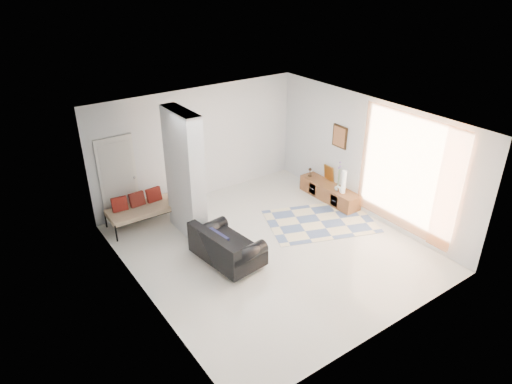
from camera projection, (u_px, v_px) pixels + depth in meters
floor at (271, 248)px, 9.67m from camera, size 6.00×6.00×0.00m
ceiling at (273, 121)px, 8.39m from camera, size 6.00×6.00×0.00m
wall_back at (199, 144)px, 11.21m from camera, size 6.00×0.00×6.00m
wall_front at (392, 262)px, 6.84m from camera, size 6.00×0.00×6.00m
wall_left at (140, 231)px, 7.62m from camera, size 0.00×6.00×6.00m
wall_right at (368, 158)px, 10.44m from camera, size 0.00×6.00×6.00m
partition_column at (185, 174)px, 9.63m from camera, size 0.35×1.20×2.80m
hallway_door at (118, 180)px, 10.28m from camera, size 0.85×0.06×2.04m
curtain at (407, 174)px, 9.54m from camera, size 0.00×2.55×2.55m
wall_art at (340, 137)px, 10.97m from camera, size 0.04×0.45×0.55m
media_console at (329, 192)px, 11.52m from camera, size 0.45×1.77×0.80m
loveseat at (225, 247)px, 9.04m from camera, size 1.05×1.59×0.76m
daybed at (145, 207)px, 10.39m from camera, size 1.77×0.77×0.77m
area_rug at (320, 221)px, 10.63m from camera, size 2.83×2.37×0.01m
cylinder_lamp at (344, 182)px, 10.95m from camera, size 0.11×0.11×0.58m
bronze_figurine at (310, 172)px, 11.87m from camera, size 0.11×0.11×0.23m
vase at (338, 187)px, 11.13m from camera, size 0.18×0.18×0.17m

